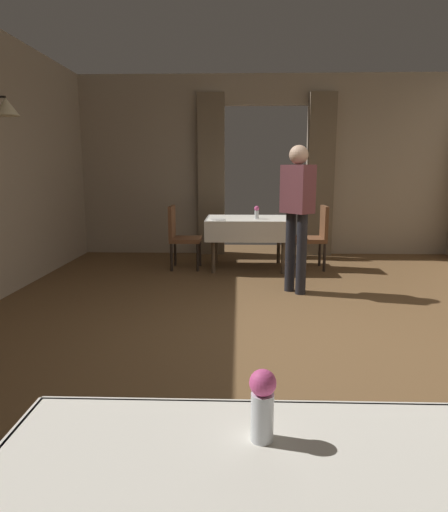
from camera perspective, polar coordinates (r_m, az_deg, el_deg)
ground at (r=3.96m, az=8.45°, el=-10.66°), size 10.08×10.08×0.00m
wall_back at (r=7.85m, az=5.27°, el=11.41°), size 6.40×0.27×3.00m
dining_table_mid at (r=6.64m, az=3.04°, el=3.96°), size 1.22×0.95×0.75m
chair_mid_left at (r=6.64m, az=-5.58°, el=2.78°), size 0.44×0.44×0.93m
chair_mid_right at (r=6.74m, az=11.52°, el=2.73°), size 0.45×0.44×0.93m
flower_vase_near at (r=1.22m, az=4.89°, el=-18.03°), size 0.07×0.07×0.19m
flower_vase_mid at (r=6.49m, az=4.16°, el=5.60°), size 0.07×0.07×0.19m
plate_mid_b at (r=6.35m, az=-0.77°, el=4.65°), size 0.22×0.22×0.01m
person_waiter_by_doorway at (r=5.30m, az=9.26°, el=6.18°), size 0.40×0.42×1.72m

